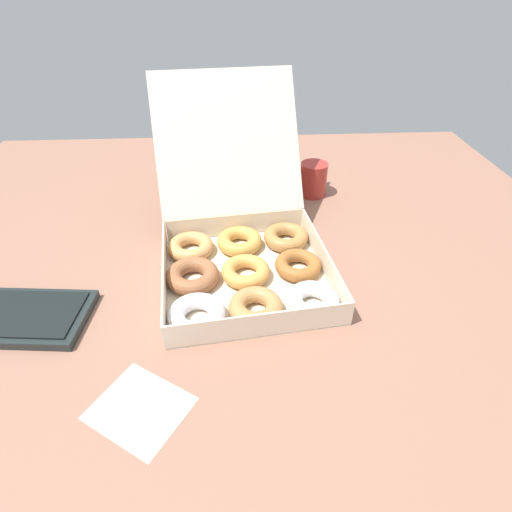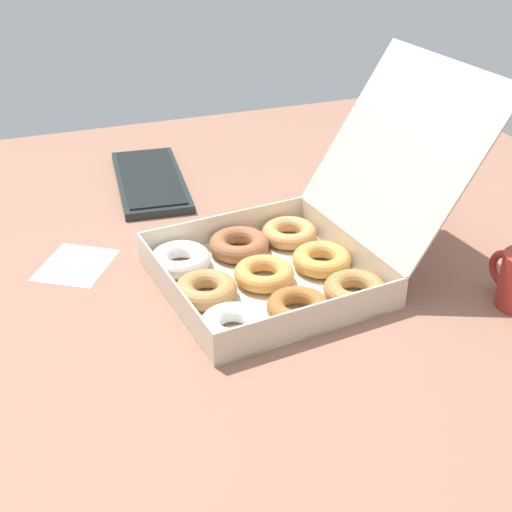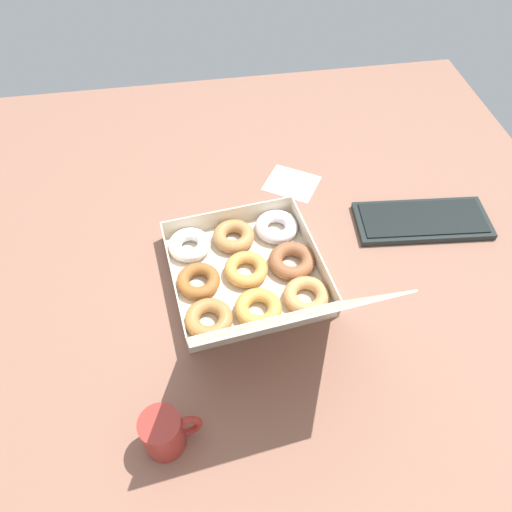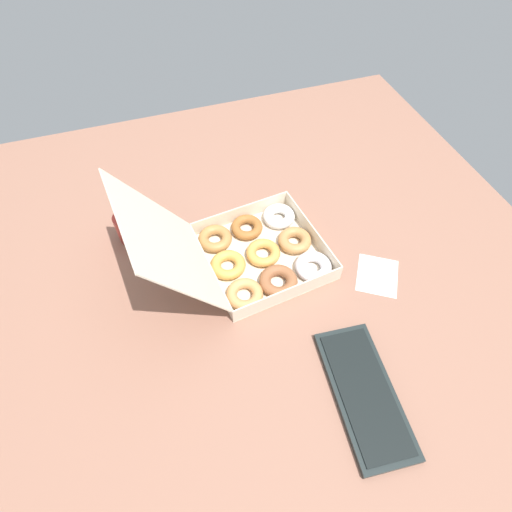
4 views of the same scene
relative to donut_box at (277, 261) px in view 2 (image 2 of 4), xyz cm
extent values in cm
cube|color=#8F614E|center=(-1.17, -3.56, -4.87)|extent=(180.00, 180.00, 2.00)
cube|color=beige|center=(0.64, -2.63, -3.67)|extent=(39.54, 39.54, 0.40)
cube|color=beige|center=(-16.83, -4.70, -0.63)|extent=(4.60, 35.38, 5.68)
cube|color=beige|center=(18.11, -0.55, -0.63)|extent=(4.60, 35.38, 5.68)
cube|color=beige|center=(2.72, -20.10, -0.63)|extent=(34.59, 4.50, 5.68)
cube|color=beige|center=(-1.43, 14.84, -0.63)|extent=(34.59, 4.50, 5.68)
cube|color=beige|center=(-2.60, 24.68, 17.12)|extent=(37.67, 23.81, 30.05)
torus|color=white|center=(-9.46, -15.59, -1.84)|extent=(12.57, 12.57, 3.40)
torus|color=#B37E48|center=(2.10, -14.05, -1.84)|extent=(14.98, 14.98, 3.47)
torus|color=silver|center=(13.64, -12.91, -1.84)|extent=(15.29, 15.29, 3.40)
torus|color=brown|center=(-11.07, -3.91, -1.84)|extent=(16.10, 16.10, 3.51)
torus|color=#D59144|center=(0.52, -2.76, -1.84)|extent=(11.36, 11.36, 3.12)
torus|color=#985D2A|center=(12.35, -1.11, -1.84)|extent=(14.69, 14.69, 3.03)
torus|color=tan|center=(-12.28, 7.38, -1.84)|extent=(14.99, 14.99, 3.20)
torus|color=gold|center=(-0.56, 9.08, -1.84)|extent=(15.51, 15.51, 3.32)
torus|color=#A8743E|center=(10.95, 10.16, -1.84)|extent=(12.18, 12.18, 3.35)
cube|color=#1F2727|center=(-48.86, -12.57, -2.97)|extent=(36.81, 18.17, 1.80)
cube|color=black|center=(-48.86, -12.57, -1.87)|extent=(33.76, 15.53, 0.40)
torus|color=#A63028|center=(17.80, 35.27, 1.05)|extent=(7.06, 2.35, 6.93)
cube|color=white|center=(-17.50, -33.86, -3.80)|extent=(18.54, 17.90, 0.15)
camera|label=1|loc=(-1.17, -71.08, 53.49)|focal=28.00mm
camera|label=2|loc=(102.39, -41.00, 64.63)|focal=50.00mm
camera|label=3|loc=(10.19, 72.60, 93.85)|focal=35.00mm
camera|label=4|loc=(-71.92, 23.75, 97.55)|focal=28.00mm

